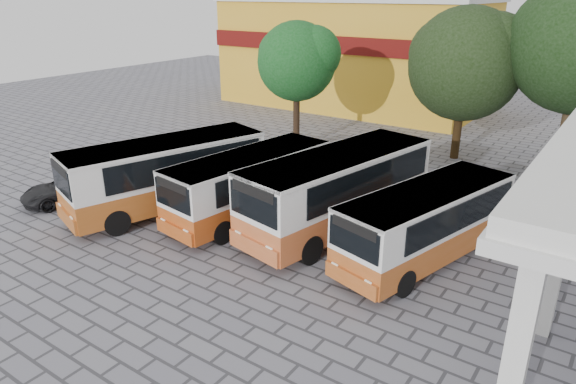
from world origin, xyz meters
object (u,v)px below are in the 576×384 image
Objects in this scene: bus_centre_right at (338,187)px; parked_car at (70,189)px; bus_centre_left at (250,182)px; bus_far_right at (427,220)px; bus_far_left at (166,171)px.

bus_centre_right is 12.07m from parked_car.
bus_far_right is (7.23, 0.53, -0.04)m from bus_centre_left.
parked_car is at bearing -139.28° from bus_far_left.
bus_centre_left is at bearing -153.10° from bus_centre_right.
bus_far_left is at bearing -150.00° from bus_centre_right.
bus_centre_right is at bearing 36.69° from bus_far_left.
bus_centre_right is at bearing 39.39° from parked_car.
bus_centre_left is 0.87× the size of bus_centre_right.
bus_centre_left is 8.42m from parked_car.
bus_centre_left reaches higher than parked_car.
bus_far_right is at bearing 12.34° from bus_centre_left.
bus_centre_left is 3.67m from bus_centre_right.
bus_centre_right is at bearing 23.97° from bus_centre_left.
bus_centre_left is 1.91× the size of parked_car.
bus_far_left is at bearing -154.95° from bus_far_right.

